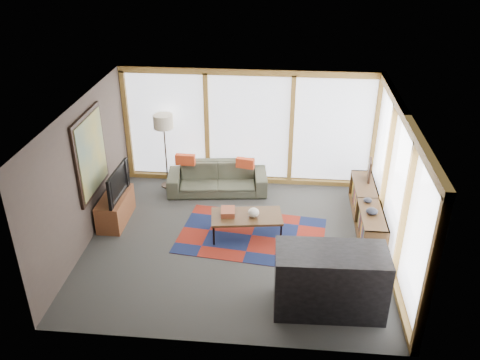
# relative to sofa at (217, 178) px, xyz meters

# --- Properties ---
(ground) EXTENTS (5.50, 5.50, 0.00)m
(ground) POSITION_rel_sofa_xyz_m (0.64, -1.91, -0.31)
(ground) COLOR #2F2F2D
(ground) RESTS_ON ground
(room_envelope) EXTENTS (5.52, 5.02, 2.62)m
(room_envelope) POSITION_rel_sofa_xyz_m (1.13, -1.35, 1.23)
(room_envelope) COLOR #433832
(room_envelope) RESTS_ON ground
(rug) EXTENTS (2.88, 2.04, 0.01)m
(rug) POSITION_rel_sofa_xyz_m (0.88, -1.66, -0.31)
(rug) COLOR maroon
(rug) RESTS_ON ground
(sofa) EXTENTS (2.21, 1.07, 0.62)m
(sofa) POSITION_rel_sofa_xyz_m (0.00, 0.00, 0.00)
(sofa) COLOR #313626
(sofa) RESTS_ON ground
(pillow_left) EXTENTS (0.42, 0.14, 0.23)m
(pillow_left) POSITION_rel_sofa_xyz_m (-0.68, -0.01, 0.43)
(pillow_left) COLOR #C8411D
(pillow_left) RESTS_ON sofa
(pillow_right) EXTENTS (0.40, 0.19, 0.21)m
(pillow_right) POSITION_rel_sofa_xyz_m (0.61, -0.04, 0.42)
(pillow_right) COLOR #C8411D
(pillow_right) RESTS_ON sofa
(floor_lamp) EXTENTS (0.42, 0.42, 1.68)m
(floor_lamp) POSITION_rel_sofa_xyz_m (-1.14, 0.14, 0.53)
(floor_lamp) COLOR #312318
(floor_lamp) RESTS_ON ground
(coffee_table) EXTENTS (1.39, 0.83, 0.44)m
(coffee_table) POSITION_rel_sofa_xyz_m (0.77, -1.66, -0.09)
(coffee_table) COLOR #342511
(coffee_table) RESTS_ON ground
(book_stack) EXTENTS (0.29, 0.34, 0.11)m
(book_stack) POSITION_rel_sofa_xyz_m (0.42, -1.65, 0.18)
(book_stack) COLOR brown
(book_stack) RESTS_ON coffee_table
(vase) EXTENTS (0.25, 0.25, 0.18)m
(vase) POSITION_rel_sofa_xyz_m (0.90, -1.69, 0.22)
(vase) COLOR beige
(vase) RESTS_ON coffee_table
(bookshelf) EXTENTS (0.43, 2.37, 0.59)m
(bookshelf) POSITION_rel_sofa_xyz_m (3.07, -1.06, -0.01)
(bookshelf) COLOR #342511
(bookshelf) RESTS_ON ground
(bowl_a) EXTENTS (0.24, 0.24, 0.11)m
(bowl_a) POSITION_rel_sofa_xyz_m (3.04, -1.64, 0.34)
(bowl_a) COLOR black
(bowl_a) RESTS_ON bookshelf
(bowl_b) EXTENTS (0.20, 0.20, 0.08)m
(bowl_b) POSITION_rel_sofa_xyz_m (3.02, -1.22, 0.32)
(bowl_b) COLOR black
(bowl_b) RESTS_ON bookshelf
(shelf_picture) EXTENTS (0.08, 0.34, 0.44)m
(shelf_picture) POSITION_rel_sofa_xyz_m (3.15, -0.31, 0.50)
(shelf_picture) COLOR black
(shelf_picture) RESTS_ON bookshelf
(tv_console) EXTENTS (0.46, 1.10, 0.55)m
(tv_console) POSITION_rel_sofa_xyz_m (-1.83, -1.38, -0.04)
(tv_console) COLOR brown
(tv_console) RESTS_ON ground
(television) EXTENTS (0.17, 1.05, 0.60)m
(television) POSITION_rel_sofa_xyz_m (-1.81, -1.40, 0.54)
(television) COLOR black
(television) RESTS_ON tv_console
(bar_counter) EXTENTS (1.68, 0.83, 1.05)m
(bar_counter) POSITION_rel_sofa_xyz_m (2.18, -3.53, 0.21)
(bar_counter) COLOR black
(bar_counter) RESTS_ON ground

